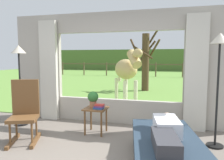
# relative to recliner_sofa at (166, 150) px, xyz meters

# --- Properties ---
(back_wall_with_window) EXTENTS (5.20, 0.12, 2.55)m
(back_wall_with_window) POSITION_rel_recliner_sofa_xyz_m (-1.16, 1.82, 1.03)
(back_wall_with_window) COLOR #ADA599
(back_wall_with_window) RESTS_ON ground_plane
(curtain_panel_left) EXTENTS (0.44, 0.10, 2.40)m
(curtain_panel_left) POSITION_rel_recliner_sofa_xyz_m (-2.85, 1.68, 0.98)
(curtain_panel_left) COLOR beige
(curtain_panel_left) RESTS_ON ground_plane
(curtain_panel_right) EXTENTS (0.44, 0.10, 2.40)m
(curtain_panel_right) POSITION_rel_recliner_sofa_xyz_m (0.53, 1.68, 0.98)
(curtain_panel_right) COLOR beige
(curtain_panel_right) RESTS_ON ground_plane
(outdoor_pasture_lawn) EXTENTS (36.00, 21.68, 0.02)m
(outdoor_pasture_lawn) POSITION_rel_recliner_sofa_xyz_m (-1.16, 12.72, -0.21)
(outdoor_pasture_lawn) COLOR olive
(outdoor_pasture_lawn) RESTS_ON ground_plane
(distant_hill_ridge) EXTENTS (36.00, 2.00, 2.40)m
(distant_hill_ridge) POSITION_rel_recliner_sofa_xyz_m (-1.16, 22.56, 0.98)
(distant_hill_ridge) COLOR #4B6730
(distant_hill_ridge) RESTS_ON ground_plane
(recliner_sofa) EXTENTS (1.20, 1.84, 0.42)m
(recliner_sofa) POSITION_rel_recliner_sofa_xyz_m (0.00, 0.00, 0.00)
(recliner_sofa) COLOR black
(recliner_sofa) RESTS_ON ground_plane
(reclining_person) EXTENTS (0.45, 1.43, 0.22)m
(reclining_person) POSITION_rel_recliner_sofa_xyz_m (0.00, -0.05, 0.30)
(reclining_person) COLOR silver
(reclining_person) RESTS_ON recliner_sofa
(rocking_chair) EXTENTS (0.68, 0.80, 1.12)m
(rocking_chair) POSITION_rel_recliner_sofa_xyz_m (-2.52, 0.29, 0.33)
(rocking_chair) COLOR brown
(rocking_chair) RESTS_ON ground_plane
(side_table) EXTENTS (0.44, 0.44, 0.52)m
(side_table) POSITION_rel_recliner_sofa_xyz_m (-1.39, 0.99, 0.21)
(side_table) COLOR brown
(side_table) RESTS_ON ground_plane
(potted_plant) EXTENTS (0.22, 0.22, 0.32)m
(potted_plant) POSITION_rel_recliner_sofa_xyz_m (-1.47, 1.05, 0.48)
(potted_plant) COLOR #9E6042
(potted_plant) RESTS_ON side_table
(book_stack) EXTENTS (0.21, 0.16, 0.09)m
(book_stack) POSITION_rel_recliner_sofa_xyz_m (-1.30, 0.93, 0.35)
(book_stack) COLOR #23478C
(book_stack) RESTS_ON side_table
(floor_lamp_left) EXTENTS (0.32, 0.32, 1.79)m
(floor_lamp_left) POSITION_rel_recliner_sofa_xyz_m (-3.21, 1.07, 1.23)
(floor_lamp_left) COLOR black
(floor_lamp_left) RESTS_ON ground_plane
(floor_lamp_right) EXTENTS (0.32, 0.32, 1.93)m
(floor_lamp_right) POSITION_rel_recliner_sofa_xyz_m (0.80, 0.90, 1.34)
(floor_lamp_right) COLOR black
(floor_lamp_right) RESTS_ON ground_plane
(horse) EXTENTS (1.24, 1.72, 1.73)m
(horse) POSITION_rel_recliner_sofa_xyz_m (-1.24, 3.32, 0.94)
(horse) COLOR tan
(horse) RESTS_ON outdoor_pasture_lawn
(pasture_tree) EXTENTS (1.45, 1.45, 2.95)m
(pasture_tree) POSITION_rel_recliner_sofa_xyz_m (-1.10, 6.87, 1.18)
(pasture_tree) COLOR #4C3823
(pasture_tree) RESTS_ON outdoor_pasture_lawn
(pasture_fence_line) EXTENTS (16.10, 0.10, 1.10)m
(pasture_fence_line) POSITION_rel_recliner_sofa_xyz_m (-1.16, 14.24, 0.53)
(pasture_fence_line) COLOR brown
(pasture_fence_line) RESTS_ON outdoor_pasture_lawn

